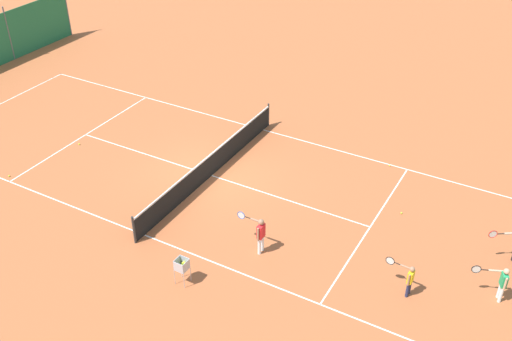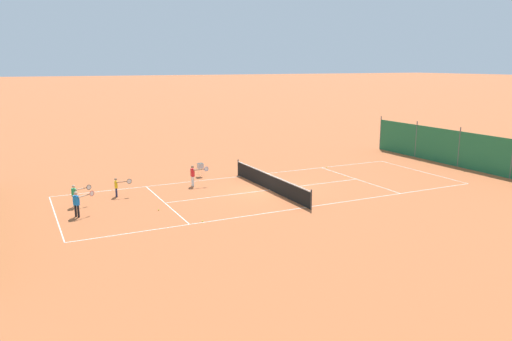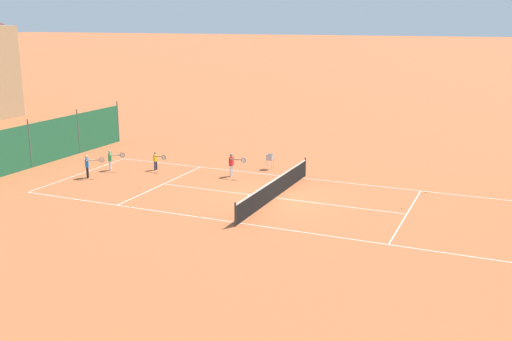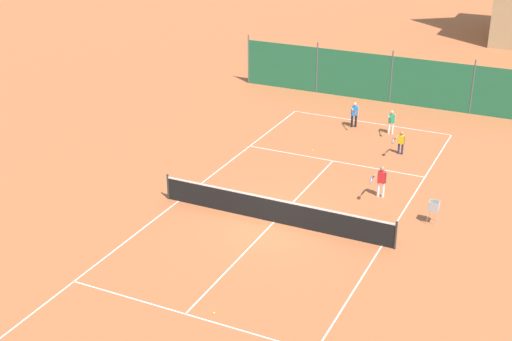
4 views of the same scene
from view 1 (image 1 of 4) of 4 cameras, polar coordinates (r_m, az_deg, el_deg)
name	(u,v)px [view 1 (image 1 of 4)]	position (r m, az deg, el deg)	size (l,w,h in m)	color
ground_plane	(212,176)	(22.95, -4.25, -0.48)	(600.00, 600.00, 0.00)	#B25B33
court_line_markings	(212,175)	(22.95, -4.25, -0.48)	(8.25, 23.85, 0.01)	white
tennis_net	(211,165)	(22.68, -4.31, 0.57)	(9.18, 0.08, 1.06)	#2D2D2D
player_near_baseline	(501,282)	(18.73, 22.34, -9.76)	(0.39, 1.03, 1.18)	white
player_far_service	(260,233)	(18.91, 0.37, -5.95)	(0.44, 1.07, 1.30)	white
player_near_service	(409,278)	(18.10, 14.33, -9.87)	(0.40, 0.92, 1.08)	#23284C
tennis_ball_alley_right	(79,144)	(25.88, -16.49, 2.43)	(0.07, 0.07, 0.07)	#CCE033
tennis_ball_mid_court	(390,165)	(24.01, 12.60, 0.48)	(0.07, 0.07, 0.07)	#CCE033
tennis_ball_service_box	(401,213)	(21.52, 13.69, -3.96)	(0.07, 0.07, 0.07)	#CCE033
tennis_ball_alley_left	(9,176)	(24.68, -22.45, -0.48)	(0.07, 0.07, 0.07)	#CCE033
ball_hopper	(182,266)	(18.03, -7.06, -9.00)	(0.36, 0.36, 0.89)	#B7B7BC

